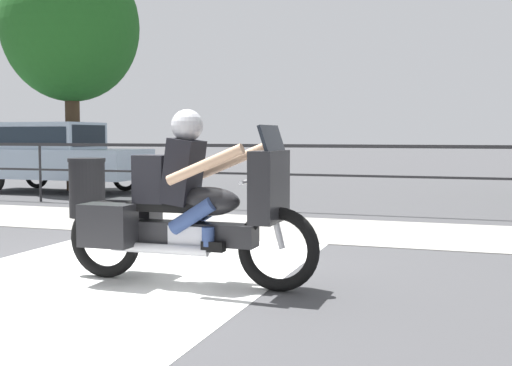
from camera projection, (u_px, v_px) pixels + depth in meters
name	position (u px, v px, depth m)	size (l,w,h in m)	color
ground_plane	(126.00, 272.00, 6.37)	(120.00, 120.00, 0.00)	#424244
sidewalk_band	(242.00, 226.00, 9.59)	(44.00, 2.40, 0.01)	#99968E
crosswalk_band	(112.00, 275.00, 6.20)	(3.23, 6.00, 0.01)	silver
fence_railing	(280.00, 158.00, 11.43)	(36.00, 0.05, 1.20)	#232326
motorcycle	(186.00, 208.00, 5.80)	(2.46, 0.76, 1.59)	black
parked_car	(56.00, 153.00, 15.21)	(4.14, 1.76, 1.66)	#9EB2C6
trash_bin	(87.00, 188.00, 10.53)	(0.61, 0.61, 0.98)	black
tree_behind_car	(71.00, 27.00, 15.56)	(3.31, 3.31, 5.82)	#473323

